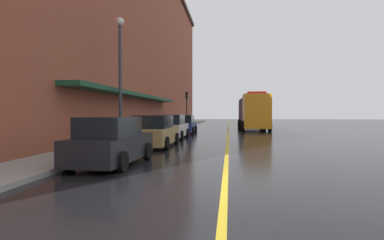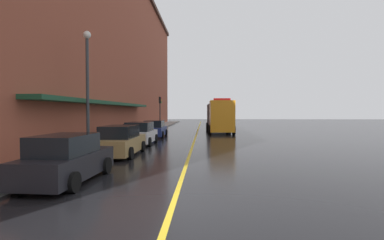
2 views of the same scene
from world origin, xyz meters
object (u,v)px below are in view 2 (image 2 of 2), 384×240
object	(u,v)px
utility_truck	(219,117)
parking_meter_0	(69,142)
parking_meter_1	(124,129)
parked_car_3	(155,129)
street_lamp_left	(87,78)
parked_car_1	(121,141)
parking_meter_2	(114,132)
parked_car_0	(67,160)
parked_car_2	(140,134)
traffic_light_near	(160,106)

from	to	relation	value
utility_truck	parking_meter_0	bearing A→B (deg)	-22.74
parking_meter_0	parking_meter_1	size ratio (longest dim) A/B	1.00
parked_car_3	street_lamp_left	distance (m)	11.33
parked_car_3	utility_truck	world-z (taller)	utility_truck
parked_car_1	parking_meter_2	bearing A→B (deg)	23.10
parked_car_0	parked_car_2	bearing A→B (deg)	2.05
parked_car_0	parking_meter_1	world-z (taller)	parked_car_0
parked_car_3	parking_meter_2	world-z (taller)	parked_car_3
utility_truck	parking_meter_2	distance (m)	16.17
parked_car_1	street_lamp_left	distance (m)	4.22
parked_car_0	traffic_light_near	distance (m)	29.53
parking_meter_2	traffic_light_near	xyz separation A→B (m)	(0.06, 19.85, 2.10)
parked_car_3	parking_meter_1	size ratio (longest dim) A/B	3.25
parked_car_0	parked_car_3	bearing A→B (deg)	1.83
parked_car_1	parking_meter_0	bearing A→B (deg)	153.66
parked_car_1	utility_truck	world-z (taller)	utility_truck
traffic_light_near	parked_car_1	bearing A→B (deg)	-86.48
parked_car_2	parking_meter_2	distance (m)	2.24
street_lamp_left	utility_truck	bearing A→B (deg)	63.37
parked_car_0	parked_car_1	world-z (taller)	parked_car_1
parked_car_3	parking_meter_1	bearing A→B (deg)	163.49
utility_truck	street_lamp_left	distance (m)	19.21
utility_truck	parking_meter_1	bearing A→B (deg)	-35.91
parking_meter_0	street_lamp_left	world-z (taller)	street_lamp_left
parked_car_1	parked_car_2	world-z (taller)	parked_car_1
parked_car_0	parking_meter_0	world-z (taller)	parked_car_0
parking_meter_2	parked_car_0	bearing A→B (deg)	-81.63
parking_meter_0	street_lamp_left	size ratio (longest dim) A/B	0.19
parked_car_3	street_lamp_left	size ratio (longest dim) A/B	0.62
parking_meter_0	parking_meter_2	distance (m)	6.55
parked_car_2	parking_meter_2	xyz separation A→B (m)	(-1.40, -1.73, 0.28)
parked_car_1	parking_meter_1	world-z (taller)	parked_car_1
utility_truck	parked_car_3	bearing A→B (deg)	-46.58
parked_car_3	utility_truck	bearing A→B (deg)	-45.56
parked_car_2	street_lamp_left	distance (m)	6.24
parking_meter_0	street_lamp_left	distance (m)	4.95
parked_car_1	parked_car_2	bearing A→B (deg)	1.21
parked_car_0	parking_meter_0	size ratio (longest dim) A/B	3.24
street_lamp_left	traffic_light_near	bearing A→B (deg)	88.34
parked_car_0	parking_meter_2	distance (m)	9.66
parked_car_2	traffic_light_near	bearing A→B (deg)	4.96
parked_car_1	traffic_light_near	size ratio (longest dim) A/B	1.08
parked_car_3	parking_meter_0	world-z (taller)	parked_car_3
parked_car_0	utility_truck	size ratio (longest dim) A/B	0.47
parked_car_2	parking_meter_2	size ratio (longest dim) A/B	3.14
parked_car_2	utility_truck	size ratio (longest dim) A/B	0.46
street_lamp_left	parked_car_0	bearing A→B (deg)	-73.11
parked_car_2	parked_car_3	distance (m)	5.85
street_lamp_left	traffic_light_near	size ratio (longest dim) A/B	1.61
utility_truck	street_lamp_left	xyz separation A→B (m)	(-8.53, -17.02, 2.58)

